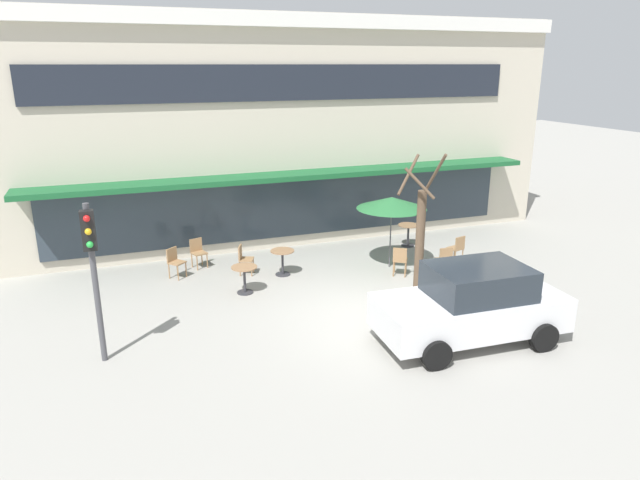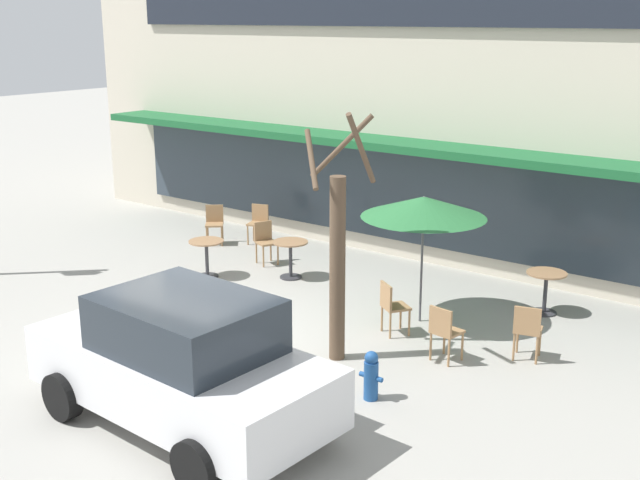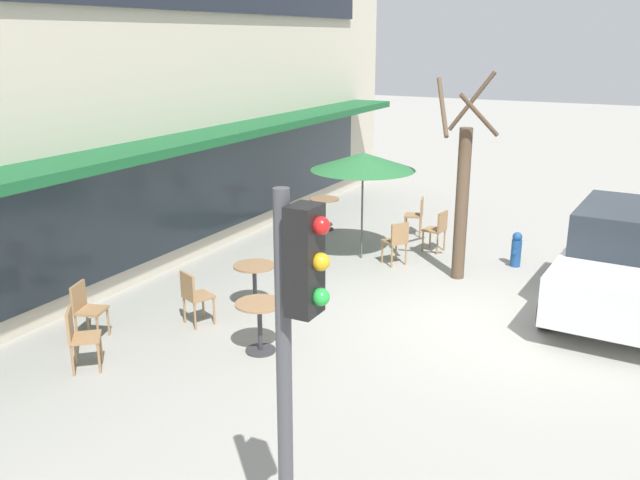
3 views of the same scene
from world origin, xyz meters
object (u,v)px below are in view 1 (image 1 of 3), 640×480
parked_sedan (472,304)px  fire_hydrant (473,285)px  cafe_table_streetside (283,258)px  cafe_table_near_wall (408,232)px  patio_umbrella_green_folded (392,203)px  cafe_chair_5 (198,251)px  street_tree (420,235)px  cafe_chair_1 (457,247)px  cafe_chair_3 (400,259)px  cafe_table_by_tree (244,275)px  cafe_chair_0 (175,260)px  cafe_chair_4 (244,257)px  cafe_chair_2 (444,259)px  traffic_light_pole (92,259)px

parked_sedan → fire_hydrant: bearing=54.0°
cafe_table_streetside → fire_hydrant: bearing=-39.0°
cafe_table_near_wall → patio_umbrella_green_folded: (-1.56, -1.66, 1.51)m
cafe_chair_5 → street_tree: size_ratio=0.23×
cafe_chair_1 → street_tree: street_tree is taller
cafe_chair_3 → fire_hydrant: bearing=-64.3°
patio_umbrella_green_folded → cafe_chair_1: size_ratio=2.47×
cafe_table_near_wall → cafe_table_by_tree: 6.56m
fire_hydrant → cafe_chair_3: bearing=115.7°
patio_umbrella_green_folded → fire_hydrant: patio_umbrella_green_folded is taller
cafe_table_streetside → cafe_chair_1: size_ratio=0.85×
cafe_chair_0 → cafe_chair_4: 1.99m
patio_umbrella_green_folded → cafe_chair_5: patio_umbrella_green_folded is taller
parked_sedan → fire_hydrant: parked_sedan is taller
cafe_chair_1 → cafe_chair_4: same height
cafe_chair_2 → street_tree: 1.97m
cafe_table_streetside → cafe_chair_4: 1.15m
parked_sedan → fire_hydrant: size_ratio=6.08×
cafe_chair_1 → cafe_chair_5: same height
cafe_chair_4 → fire_hydrant: bearing=-36.3°
patio_umbrella_green_folded → cafe_table_streetside: bearing=171.5°
cafe_chair_4 → street_tree: size_ratio=0.23×
patio_umbrella_green_folded → fire_hydrant: bearing=-72.1°
cafe_chair_4 → cafe_table_streetside: bearing=-22.9°
cafe_chair_5 → cafe_chair_0: bearing=-139.1°
cafe_table_streetside → cafe_chair_0: cafe_chair_0 is taller
street_tree → traffic_light_pole: street_tree is taller
patio_umbrella_green_folded → cafe_chair_2: patio_umbrella_green_folded is taller
cafe_table_streetside → patio_umbrella_green_folded: patio_umbrella_green_folded is taller
parked_sedan → traffic_light_pole: size_ratio=1.26×
cafe_table_by_tree → street_tree: size_ratio=0.20×
cafe_chair_0 → fire_hydrant: 8.42m
cafe_table_near_wall → cafe_chair_4: size_ratio=0.85×
cafe_chair_2 → cafe_chair_4: (-5.47, 2.18, 0.00)m
cafe_table_by_tree → cafe_chair_5: 2.67m
cafe_chair_5 → street_tree: 6.80m
cafe_chair_3 → cafe_chair_4: same height
cafe_chair_4 → street_tree: street_tree is taller
cafe_table_near_wall → parked_sedan: bearing=-107.5°
cafe_chair_4 → cafe_chair_3: bearing=-22.2°
cafe_table_streetside → cafe_chair_5: bearing=145.1°
parked_sedan → traffic_light_pole: 8.08m
cafe_chair_3 → traffic_light_pole: bearing=-163.9°
cafe_table_near_wall → cafe_table_by_tree: (-6.20, -2.15, 0.00)m
cafe_table_by_tree → cafe_table_streetside: bearing=35.5°
cafe_table_streetside → traffic_light_pole: bearing=-143.9°
patio_umbrella_green_folded → cafe_chair_5: 6.06m
cafe_chair_2 → parked_sedan: size_ratio=0.21×
cafe_chair_3 → cafe_chair_2: bearing=-20.2°
street_tree → traffic_light_pole: bearing=-172.5°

